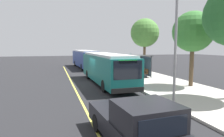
{
  "coord_description": "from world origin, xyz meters",
  "views": [
    {
      "loc": [
        19.23,
        -3.89,
        3.67
      ],
      "look_at": [
        2.49,
        0.97,
        1.73
      ],
      "focal_mm": 32.35,
      "sensor_mm": 36.0,
      "label": 1
    }
  ],
  "objects_px": {
    "waiting_bench": "(144,73)",
    "pedestrian_commuter": "(142,71)",
    "pickup_truck": "(136,125)",
    "transit_bus_second": "(85,58)",
    "route_sign_post": "(131,63)",
    "transit_bus_main": "(106,67)"
  },
  "relations": [
    {
      "from": "transit_bus_main",
      "to": "pedestrian_commuter",
      "type": "xyz_separation_m",
      "value": [
        -0.24,
        3.86,
        -0.5
      ]
    },
    {
      "from": "transit_bus_main",
      "to": "pickup_truck",
      "type": "xyz_separation_m",
      "value": [
        12.45,
        -2.14,
        -0.76
      ]
    },
    {
      "from": "waiting_bench",
      "to": "route_sign_post",
      "type": "distance_m",
      "value": 3.57
    },
    {
      "from": "transit_bus_second",
      "to": "pedestrian_commuter",
      "type": "relative_size",
      "value": 7.03
    },
    {
      "from": "transit_bus_second",
      "to": "route_sign_post",
      "type": "bearing_deg",
      "value": 8.84
    },
    {
      "from": "transit_bus_main",
      "to": "transit_bus_second",
      "type": "relative_size",
      "value": 0.96
    },
    {
      "from": "route_sign_post",
      "to": "pickup_truck",
      "type": "bearing_deg",
      "value": -20.61
    },
    {
      "from": "pickup_truck",
      "to": "waiting_bench",
      "type": "distance_m",
      "value": 16.4
    },
    {
      "from": "waiting_bench",
      "to": "route_sign_post",
      "type": "height_order",
      "value": "route_sign_post"
    },
    {
      "from": "pickup_truck",
      "to": "transit_bus_main",
      "type": "bearing_deg",
      "value": 170.26
    },
    {
      "from": "transit_bus_main",
      "to": "waiting_bench",
      "type": "bearing_deg",
      "value": 114.36
    },
    {
      "from": "pickup_truck",
      "to": "waiting_bench",
      "type": "relative_size",
      "value": 3.46
    },
    {
      "from": "pickup_truck",
      "to": "route_sign_post",
      "type": "height_order",
      "value": "route_sign_post"
    },
    {
      "from": "transit_bus_main",
      "to": "pedestrian_commuter",
      "type": "distance_m",
      "value": 3.89
    },
    {
      "from": "waiting_bench",
      "to": "route_sign_post",
      "type": "bearing_deg",
      "value": -48.32
    },
    {
      "from": "route_sign_post",
      "to": "waiting_bench",
      "type": "bearing_deg",
      "value": 131.68
    },
    {
      "from": "transit_bus_main",
      "to": "route_sign_post",
      "type": "xyz_separation_m",
      "value": [
        -0.08,
        2.57,
        0.34
      ]
    },
    {
      "from": "transit_bus_main",
      "to": "pickup_truck",
      "type": "height_order",
      "value": "transit_bus_main"
    },
    {
      "from": "transit_bus_main",
      "to": "transit_bus_second",
      "type": "xyz_separation_m",
      "value": [
        -15.21,
        0.22,
        0.0
      ]
    },
    {
      "from": "route_sign_post",
      "to": "transit_bus_second",
      "type": "bearing_deg",
      "value": -171.16
    },
    {
      "from": "waiting_bench",
      "to": "pedestrian_commuter",
      "type": "bearing_deg",
      "value": -30.36
    },
    {
      "from": "pickup_truck",
      "to": "transit_bus_second",
      "type": "bearing_deg",
      "value": 175.12
    }
  ]
}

